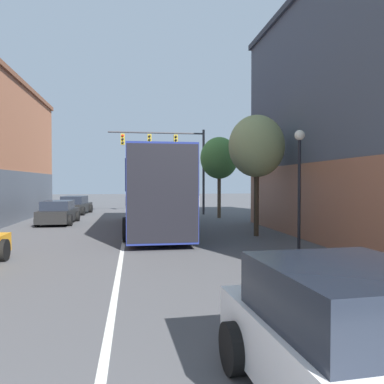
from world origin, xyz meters
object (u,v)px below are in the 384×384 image
at_px(traffic_signal_gantry, 173,151).
at_px(street_tree_near, 257,147).
at_px(hatchback_foreground, 360,349).
at_px(parked_car_left_far, 75,205).
at_px(street_lamp, 299,177).
at_px(street_tree_far, 219,158).
at_px(bus, 154,188).
at_px(parked_car_left_mid, 58,213).

height_order(traffic_signal_gantry, street_tree_near, traffic_signal_gantry).
xyz_separation_m(hatchback_foreground, parked_car_left_far, (-6.64, 26.09, -0.06)).
xyz_separation_m(street_lamp, street_tree_far, (0.25, 12.95, 1.47)).
bearing_deg(traffic_signal_gantry, street_tree_far, -45.07).
xyz_separation_m(hatchback_foreground, street_tree_near, (3.21, 12.71, 3.29)).
bearing_deg(street_lamp, bus, 121.95).
relative_size(parked_car_left_mid, traffic_signal_gantry, 0.59).
relative_size(hatchback_foreground, parked_car_left_mid, 0.93).
bearing_deg(street_tree_far, street_lamp, -91.12).
xyz_separation_m(traffic_signal_gantry, street_lamp, (2.62, -15.83, -2.14)).
bearing_deg(parked_car_left_mid, hatchback_foreground, -160.30).
bearing_deg(street_tree_far, traffic_signal_gantry, 134.93).
bearing_deg(street_tree_far, hatchback_foreground, -99.33).
bearing_deg(street_lamp, street_tree_far, 88.88).
xyz_separation_m(street_lamp, street_tree_near, (-0.05, 4.28, 1.44)).
relative_size(parked_car_left_mid, street_tree_far, 0.76).
distance_m(parked_car_left_far, street_lamp, 20.33).
distance_m(parked_car_left_mid, parked_car_left_far, 6.92).
height_order(hatchback_foreground, parked_car_left_far, hatchback_foreground).
distance_m(traffic_signal_gantry, street_tree_near, 11.86).
bearing_deg(parked_car_left_far, street_tree_near, -138.11).
distance_m(parked_car_left_mid, street_lamp, 14.68).
height_order(hatchback_foreground, street_tree_near, street_tree_near).
distance_m(parked_car_left_far, street_tree_near, 16.95).
xyz_separation_m(parked_car_left_far, street_tree_far, (10.16, -4.71, 3.39)).
distance_m(hatchback_foreground, street_tree_near, 13.51).
distance_m(bus, street_tree_far, 7.69).
xyz_separation_m(parked_car_left_mid, traffic_signal_gantry, (7.19, 5.09, 4.07)).
bearing_deg(parked_car_left_mid, street_tree_far, -76.81).
xyz_separation_m(hatchback_foreground, parked_car_left_mid, (-6.56, 19.17, -0.07)).
height_order(parked_car_left_mid, street_lamp, street_lamp).
bearing_deg(street_lamp, parked_car_left_mid, 132.43).
bearing_deg(bus, street_lamp, -148.01).
xyz_separation_m(bus, hatchback_foreground, (1.24, -15.64, -1.41)).
xyz_separation_m(hatchback_foreground, street_tree_far, (3.51, 21.38, 3.33)).
bearing_deg(hatchback_foreground, street_tree_far, -12.18).
bearing_deg(street_tree_far, parked_car_left_mid, -167.63).
bearing_deg(parked_car_left_mid, parked_car_left_far, 1.54).
height_order(street_tree_near, street_tree_far, street_tree_far).
bearing_deg(traffic_signal_gantry, hatchback_foreground, -91.50).
height_order(parked_car_left_mid, street_tree_near, street_tree_near).
height_order(street_lamp, street_tree_far, street_tree_far).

